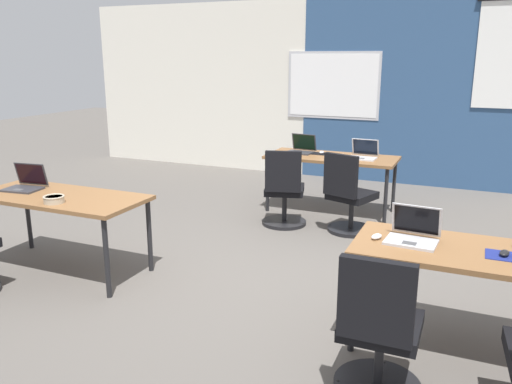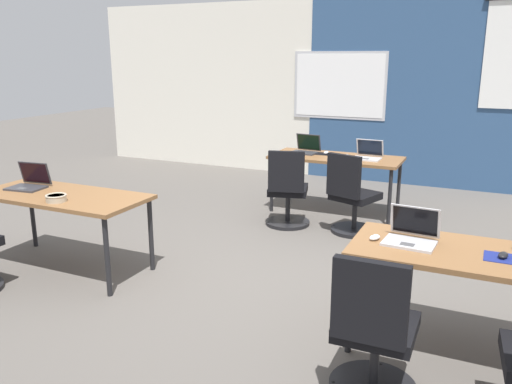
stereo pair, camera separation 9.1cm
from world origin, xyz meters
TOP-DOWN VIEW (x-y plane):
  - ground_plane at (0.00, 0.00)m, footprint 24.00×24.00m
  - back_wall_assembly at (0.04, 4.20)m, footprint 10.00×0.27m
  - desk_near_left at (-1.75, -0.60)m, footprint 1.60×0.70m
  - desk_near_right at (1.75, -0.60)m, footprint 1.60×0.70m
  - desk_far_center at (0.00, 2.20)m, footprint 1.60×0.70m
  - laptop_far_left at (-0.43, 2.28)m, footprint 0.36×0.32m
  - mousepad_far_left at (-0.16, 2.29)m, footprint 0.22×0.19m
  - mouse_far_left at (-0.16, 2.29)m, footprint 0.06×0.10m
  - chair_far_left at (-0.34, 1.42)m, footprint 0.54×0.60m
  - mousepad_near_right_end at (1.89, -0.63)m, footprint 0.22×0.19m
  - mouse_near_right_end at (1.89, -0.63)m, footprint 0.07×0.11m
  - laptop_far_right at (0.39, 2.21)m, footprint 0.34×0.32m
  - mouse_far_right at (0.13, 2.22)m, footprint 0.08×0.11m
  - chair_far_right at (0.40, 1.48)m, footprint 0.56×0.61m
  - laptop_near_left_end at (-2.20, -0.55)m, footprint 0.36×0.32m
  - laptop_near_right_inner at (1.32, -0.57)m, footprint 0.35×0.31m
  - mouse_near_right_inner at (1.09, -0.62)m, footprint 0.09×0.11m
  - chair_near_right_inner at (1.26, -1.33)m, footprint 0.52×0.54m
  - snack_bowl at (-1.60, -0.81)m, footprint 0.18×0.18m

SIDE VIEW (x-z plane):
  - ground_plane at x=0.00m, z-range 0.00..0.00m
  - chair_far_left at x=-0.34m, z-range -0.08..0.84m
  - chair_far_right at x=0.40m, z-range -0.08..0.84m
  - chair_near_right_inner at x=1.26m, z-range -0.08..0.84m
  - desk_near_left at x=-1.75m, z-range 0.30..1.02m
  - desk_near_right at x=1.75m, z-range 0.30..1.02m
  - desk_far_center at x=0.00m, z-range 0.30..1.02m
  - mousepad_far_left at x=-0.16m, z-range 0.72..0.72m
  - mousepad_near_right_end at x=1.89m, z-range 0.72..0.72m
  - mouse_far_right at x=0.13m, z-range 0.72..0.75m
  - mouse_near_right_inner at x=1.09m, z-range 0.72..0.75m
  - mouse_far_left at x=-0.16m, z-range 0.72..0.76m
  - mouse_near_right_end at x=1.89m, z-range 0.72..0.76m
  - snack_bowl at x=-1.60m, z-range 0.72..0.79m
  - laptop_far_right at x=0.39m, z-range 0.66..0.88m
  - laptop_far_left at x=-0.43m, z-range 0.65..0.89m
  - laptop_near_right_inner at x=1.32m, z-range 0.65..0.89m
  - laptop_near_left_end at x=-2.20m, z-range 0.65..0.89m
  - back_wall_assembly at x=0.04m, z-range 0.01..2.81m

